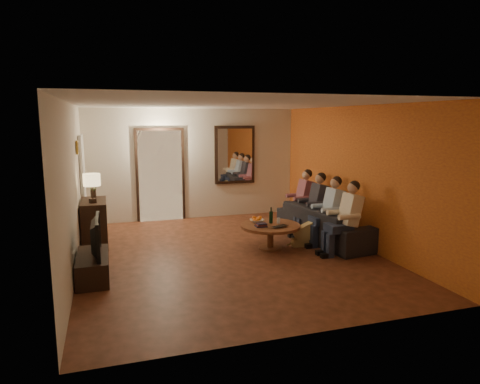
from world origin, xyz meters
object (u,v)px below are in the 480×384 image
object	(u,v)px
person_d	(302,202)
bowl	(257,221)
table_lamp	(92,188)
person_a	(347,221)
wine_bottle	(271,215)
person_c	(315,208)
dog	(305,231)
person_b	(330,214)
tv_stand	(93,267)
tv	(91,237)
laptop	(281,227)
sofa	(326,223)
coffee_table	(270,237)
dresser	(95,223)

from	to	relation	value
person_d	bowl	size ratio (longest dim) A/B	4.63
table_lamp	person_a	bearing A→B (deg)	-21.45
person_d	wine_bottle	distance (m)	1.48
person_c	table_lamp	bearing A→B (deg)	173.78
dog	person_b	bearing A→B (deg)	0.91
tv_stand	tv	xyz separation A→B (m)	(0.00, 0.00, 0.46)
laptop	tv_stand	bearing A→B (deg)	163.33
tv_stand	tv	size ratio (longest dim) A/B	1.13
person_d	dog	bearing A→B (deg)	-112.27
table_lamp	person_a	distance (m)	4.57
person_a	wine_bottle	bearing A→B (deg)	143.73
person_c	dog	bearing A→B (deg)	-130.94
sofa	coffee_table	world-z (taller)	sofa
laptop	person_b	bearing A→B (deg)	-13.58
bowl	coffee_table	bearing A→B (deg)	-50.71
sofa	bowl	world-z (taller)	sofa
person_b	bowl	world-z (taller)	person_b
table_lamp	wine_bottle	xyz separation A→B (m)	(3.12, -0.85, -0.52)
person_c	sofa	bearing A→B (deg)	-71.57
person_d	dog	distance (m)	1.27
tv_stand	person_b	bearing A→B (deg)	6.91
dresser	person_b	world-z (taller)	person_b
person_b	person_c	size ratio (longest dim) A/B	1.00
person_c	laptop	distance (m)	1.31
person_c	bowl	xyz separation A→B (m)	(-1.33, -0.27, -0.12)
table_lamp	dresser	bearing A→B (deg)	90.00
tv_stand	person_a	xyz separation A→B (m)	(4.22, -0.09, 0.42)
person_d	bowl	distance (m)	1.60
tv	person_b	bearing A→B (deg)	-83.09
person_c	person_d	distance (m)	0.60
dresser	bowl	distance (m)	3.04
dresser	person_c	world-z (taller)	person_c
table_lamp	person_b	world-z (taller)	table_lamp
tv	person_c	xyz separation A→B (m)	(4.22, 1.11, -0.05)
sofa	person_c	world-z (taller)	person_c
dresser	dog	distance (m)	3.95
person_b	coffee_table	world-z (taller)	person_b
sofa	person_a	distance (m)	0.94
coffee_table	bowl	size ratio (longest dim) A/B	4.23
person_a	dog	size ratio (longest dim) A/B	2.14
table_lamp	tv_stand	size ratio (longest dim) A/B	0.49
person_c	wine_bottle	world-z (taller)	person_c
person_b	tv	bearing A→B (deg)	-173.09
sofa	bowl	size ratio (longest dim) A/B	8.93
tv_stand	dog	size ratio (longest dim) A/B	1.96
dog	bowl	distance (m)	0.93
dresser	dog	size ratio (longest dim) A/B	1.73
sofa	dresser	bearing A→B (deg)	69.31
sofa	dog	size ratio (longest dim) A/B	4.13
person_d	wine_bottle	xyz separation A→B (m)	(-1.10, -0.99, 0.01)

